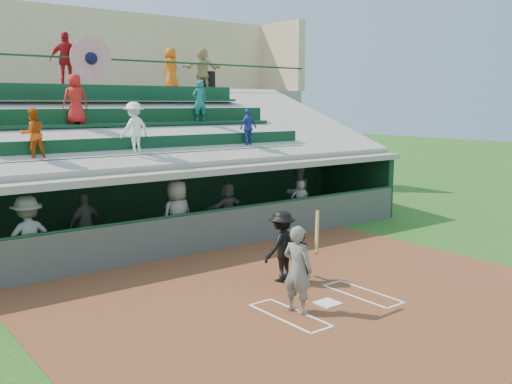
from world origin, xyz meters
TOP-DOWN VIEW (x-y plane):
  - ground at (0.00, 0.00)m, footprint 100.00×100.00m
  - dirt_slab at (0.00, 0.50)m, footprint 11.00×9.00m
  - home_plate at (0.00, 0.00)m, footprint 0.43×0.43m
  - batters_box_chalk at (0.00, 0.00)m, footprint 2.65×1.85m
  - dugout_floor at (0.00, 6.75)m, footprint 16.00×3.50m
  - concourse_slab at (0.00, 13.50)m, footprint 20.00×3.00m
  - grandstand at (-0.01, 10.51)m, footprint 20.40×10.40m
  - batter_at_plate at (-0.79, 0.03)m, footprint 0.91×0.78m
  - catcher at (0.37, 1.33)m, footprint 0.63×0.50m
  - home_umpire at (0.24, 1.74)m, footprint 1.15×0.79m
  - dugout_bench at (0.00, 7.96)m, footprint 12.96×5.77m
  - dugout_player_a at (-4.30, 5.31)m, footprint 1.27×0.75m
  - dugout_player_b at (-2.48, 6.59)m, footprint 1.04×0.63m
  - dugout_player_c at (-0.43, 5.31)m, footprint 1.04×0.76m
  - dugout_player_d at (1.98, 6.46)m, footprint 1.54×0.82m
  - dugout_player_e at (4.07, 5.42)m, footprint 0.70×0.62m
  - dugout_player_f at (5.02, 6.59)m, footprint 1.03×0.85m
  - trash_bin at (5.78, 13.27)m, footprint 0.53×0.53m
  - concourse_staff_a at (-0.75, 12.30)m, footprint 1.20×0.88m
  - concourse_staff_b at (3.58, 12.66)m, footprint 0.94×0.80m
  - concourse_staff_c at (5.34, 13.12)m, footprint 1.73×1.02m

SIDE VIEW (x-z plane):
  - ground at x=0.00m, z-range 0.00..0.00m
  - dirt_slab at x=0.00m, z-range 0.00..0.02m
  - dugout_floor at x=0.00m, z-range 0.00..0.04m
  - batters_box_chalk at x=0.00m, z-range 0.02..0.03m
  - home_plate at x=0.00m, z-range 0.02..0.05m
  - dugout_bench at x=0.00m, z-range 0.04..0.46m
  - catcher at x=0.37m, z-range 0.02..1.25m
  - dugout_player_d at x=1.98m, z-range 0.04..1.63m
  - home_umpire at x=0.24m, z-range 0.02..1.65m
  - dugout_player_e at x=4.07m, z-range 0.04..1.64m
  - dugout_player_b at x=-2.48m, z-range 0.04..1.70m
  - batter_at_plate at x=-0.79m, z-range -0.09..1.87m
  - dugout_player_f at x=5.02m, z-range 0.04..1.97m
  - dugout_player_a at x=-4.30m, z-range 0.04..1.98m
  - dugout_player_c at x=-0.43m, z-range 0.04..2.01m
  - grandstand at x=-0.01m, z-range -1.64..6.16m
  - concourse_slab at x=0.00m, z-range 0.00..4.60m
  - trash_bin at x=5.78m, z-range 4.60..5.39m
  - concourse_staff_b at x=3.58m, z-range 4.60..6.24m
  - concourse_staff_c at x=5.34m, z-range 4.60..6.38m
  - concourse_staff_a at x=-0.75m, z-range 4.60..6.50m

